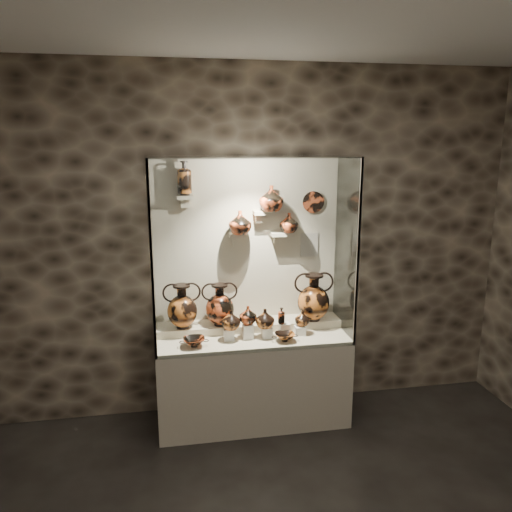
{
  "coord_description": "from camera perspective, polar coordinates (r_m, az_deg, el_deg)",
  "views": [
    {
      "loc": [
        -0.7,
        -1.94,
        2.52
      ],
      "look_at": [
        0.04,
        2.22,
        1.55
      ],
      "focal_mm": 35.0,
      "sensor_mm": 36.0,
      "label": 1
    }
  ],
  "objects": [
    {
      "name": "bracket_ca",
      "position": [
        4.47,
        -2.19,
        2.38
      ],
      "size": [
        0.14,
        0.12,
        0.04
      ],
      "primitive_type": "cube",
      "color": "#BDB298",
      "rests_on": "back_panel"
    },
    {
      "name": "pedestal_e",
      "position": [
        4.53,
        5.02,
        -8.47
      ],
      "size": [
        0.09,
        0.09,
        0.08
      ],
      "primitive_type": "cube",
      "color": "white",
      "rests_on": "front_tier"
    },
    {
      "name": "frame_post_left",
      "position": [
        3.94,
        -11.82,
        -0.85
      ],
      "size": [
        0.02,
        0.02,
        1.6
      ],
      "primitive_type": "cube",
      "color": "gray",
      "rests_on": "plinth"
    },
    {
      "name": "pedestal_b",
      "position": [
        4.43,
        -0.93,
        -8.59
      ],
      "size": [
        0.09,
        0.09,
        0.13
      ],
      "primitive_type": "cube",
      "color": "white",
      "rests_on": "front_tier"
    },
    {
      "name": "glass_front",
      "position": [
        3.99,
        0.31,
        -0.38
      ],
      "size": [
        1.7,
        0.01,
        1.6
      ],
      "primitive_type": "cube",
      "color": "white",
      "rests_on": "plinth"
    },
    {
      "name": "wall_plate",
      "position": [
        4.63,
        6.57,
        6.14
      ],
      "size": [
        0.2,
        0.02,
        0.2
      ],
      "primitive_type": "cylinder",
      "rotation": [
        1.57,
        0.0,
        0.0
      ],
      "color": "#B44723",
      "rests_on": "back_panel"
    },
    {
      "name": "glass_right",
      "position": [
        4.49,
        10.29,
        0.92
      ],
      "size": [
        0.01,
        0.6,
        1.6
      ],
      "primitive_type": "cube",
      "color": "white",
      "rests_on": "plinth"
    },
    {
      "name": "bracket_cb",
      "position": [
        4.47,
        0.34,
        4.98
      ],
      "size": [
        0.1,
        0.12,
        0.04
      ],
      "primitive_type": "cube",
      "color": "#BDB298",
      "rests_on": "back_panel"
    },
    {
      "name": "ovoid_vase_c",
      "position": [
        4.51,
        3.78,
        3.81
      ],
      "size": [
        0.22,
        0.22,
        0.18
      ],
      "primitive_type": "imported",
      "rotation": [
        0.0,
        0.0,
        0.34
      ],
      "color": "#B94720",
      "rests_on": "bracket_cc"
    },
    {
      "name": "pedestal_a",
      "position": [
        4.41,
        -3.13,
        -8.9
      ],
      "size": [
        0.09,
        0.09,
        0.1
      ],
      "primitive_type": "cube",
      "color": "white",
      "rests_on": "front_tier"
    },
    {
      "name": "rear_tier",
      "position": [
        4.66,
        -0.76,
        -8.06
      ],
      "size": [
        1.7,
        0.25,
        0.1
      ],
      "primitive_type": "cube",
      "color": "beige",
      "rests_on": "plinth"
    },
    {
      "name": "frame_post_right",
      "position": [
        4.23,
        11.57,
        0.1
      ],
      "size": [
        0.02,
        0.02,
        1.6
      ],
      "primitive_type": "cube",
      "color": "gray",
      "rests_on": "plinth"
    },
    {
      "name": "amphora_right",
      "position": [
        4.64,
        6.59,
        -4.69
      ],
      "size": [
        0.4,
        0.4,
        0.44
      ],
      "primitive_type": null,
      "rotation": [
        0.0,
        0.0,
        -0.14
      ],
      "color": "#B96023",
      "rests_on": "rear_tier"
    },
    {
      "name": "amphora_mid",
      "position": [
        4.51,
        -4.17,
        -5.55
      ],
      "size": [
        0.37,
        0.37,
        0.39
      ],
      "primitive_type": null,
      "rotation": [
        0.0,
        0.0,
        0.21
      ],
      "color": "#B94720",
      "rests_on": "rear_tier"
    },
    {
      "name": "jug_b",
      "position": [
        4.39,
        -0.93,
        -6.75
      ],
      "size": [
        0.19,
        0.19,
        0.16
      ],
      "primitive_type": "imported",
      "rotation": [
        0.0,
        0.0,
        0.27
      ],
      "color": "#B94720",
      "rests_on": "pedestal_b"
    },
    {
      "name": "ovoid_vase_a",
      "position": [
        4.4,
        -1.84,
        3.85
      ],
      "size": [
        0.21,
        0.21,
        0.21
      ],
      "primitive_type": "imported",
      "rotation": [
        0.0,
        0.0,
        -0.02
      ],
      "color": "#B94720",
      "rests_on": "bracket_ca"
    },
    {
      "name": "plinth",
      "position": [
        4.68,
        -0.38,
        -13.96
      ],
      "size": [
        1.7,
        0.6,
        0.8
      ],
      "primitive_type": "cube",
      "color": "#BDB298",
      "rests_on": "floor"
    },
    {
      "name": "wall_back",
      "position": [
        4.58,
        -1.08,
        1.37
      ],
      "size": [
        5.0,
        0.02,
        3.2
      ],
      "primitive_type": "cube",
      "color": "black",
      "rests_on": "ground"
    },
    {
      "name": "pedestal_c",
      "position": [
        4.46,
        1.25,
        -8.68
      ],
      "size": [
        0.09,
        0.09,
        0.09
      ],
      "primitive_type": "cube",
      "color": "white",
      "rests_on": "front_tier"
    },
    {
      "name": "lekythos_tall",
      "position": [
        4.35,
        -8.19,
        9.05
      ],
      "size": [
        0.14,
        0.14,
        0.33
      ],
      "primitive_type": null,
      "rotation": [
        0.0,
        0.0,
        0.09
      ],
      "color": "#B96023",
      "rests_on": "bracket_ul"
    },
    {
      "name": "kylix_right",
      "position": [
        4.38,
        3.3,
        -9.14
      ],
      "size": [
        0.25,
        0.23,
        0.09
      ],
      "primitive_type": null,
      "rotation": [
        0.0,
        0.0,
        -0.19
      ],
      "color": "#B96023",
      "rests_on": "front_tier"
    },
    {
      "name": "bracket_cc",
      "position": [
        4.54,
        2.57,
        2.53
      ],
      "size": [
        0.14,
        0.12,
        0.04
      ],
      "primitive_type": "cube",
      "color": "#BDB298",
      "rests_on": "back_panel"
    },
    {
      "name": "jug_c",
      "position": [
        4.4,
        1.03,
        -7.14
      ],
      "size": [
        0.21,
        0.21,
        0.17
      ],
      "primitive_type": "imported",
      "rotation": [
        0.0,
        0.0,
        -0.27
      ],
      "color": "#B96023",
      "rests_on": "pedestal_c"
    },
    {
      "name": "lekythos_small",
      "position": [
        4.42,
        2.91,
        -6.73
      ],
      "size": [
        0.08,
        0.08,
        0.17
      ],
      "primitive_type": null,
      "rotation": [
        0.0,
        0.0,
        0.04
      ],
      "color": "#B94720",
      "rests_on": "pedestal_d"
    },
    {
      "name": "info_placard",
      "position": [
        4.69,
        6.11,
        1.28
      ],
      "size": [
        0.17,
        0.01,
        0.22
      ],
      "primitive_type": "cube",
      "color": "beige",
      "rests_on": "back_panel"
    },
    {
      "name": "jug_a",
      "position": [
        4.35,
        -2.88,
        -7.28
      ],
      "size": [
        0.18,
        0.18,
        0.17
      ],
      "primitive_type": "imported",
      "rotation": [
        0.0,
        0.0,
        0.11
      ],
      "color": "#B96023",
      "rests_on": "pedestal_a"
    },
    {
      "name": "front_tier",
      "position": [
        4.51,
        -0.39,
        -9.26
      ],
      "size": [
        1.68,
        0.58,
        0.03
      ],
      "primitive_type": "cube",
      "color": "beige",
      "rests_on": "plinth"
    },
    {
      "name": "kylix_left",
      "position": [
        4.3,
        -7.09,
        -9.65
      ],
      "size": [
        0.27,
        0.24,
        0.09
      ],
      "primitive_type": null,
      "rotation": [
        0.0,
        0.0,
        -0.19
      ],
      "color": "#B94720",
      "rests_on": "front_tier"
    },
    {
      "name": "pedestal_d",
      "position": [
        4.49,
        3.28,
        -8.36
      ],
      "size": [
        0.09,
        0.09,
        0.12
      ],
      "primitive_type": "cube",
      "color": "white",
      "rests_on": "front_tier"
    },
    {
      "name": "bracket_ul",
      "position": [
        4.38,
        -8.1,
        6.67
      ],
      "size": [
        0.14,
        0.12,
        0.04
      ],
      "primitive_type": "cube",
      "color": "#BDB298",
      "rests_on": "back_panel"
    },
    {
      "name": "glass_left",
      "position": [
        4.22,
        -11.8,
        0.08
      ],
      "size": [
        0.01,
        0.6,
        1.6
      ],
      "primitive_type": "cube",
      "color": "white",
      "rests_on": "plinth"
    },
    {
      "name": "glass_top",
      "position": [
        4.18,
        -0.43,
        11.25
      ],
      "size": [
        1.7,
        0.6,
        0.01
      ],
      "primitive_type": "cube",
      "color": "white",
      "rests_on": "back_panel"
    },
    {
      "name": "back_panel",
      "position": [
        4.58,
        -1.07,
        1.36
      ],
      "size": [
        1.7,
        0.03,
        1.6
      ],
      "primitive_type": "cube",
      "color": "#BDB298",
      "rests_on": "plinth"
    },
    {
      "name": "amphora_left",
      "position": [
        4.48,
        -8.44,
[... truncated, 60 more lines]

